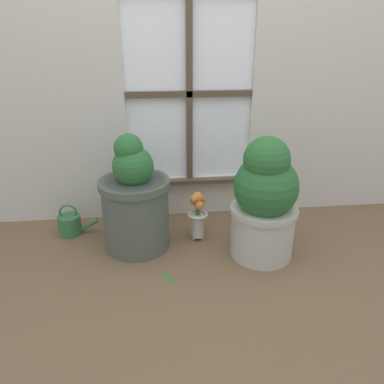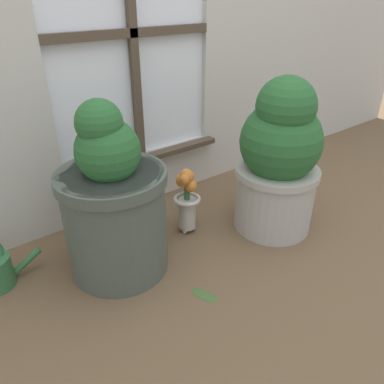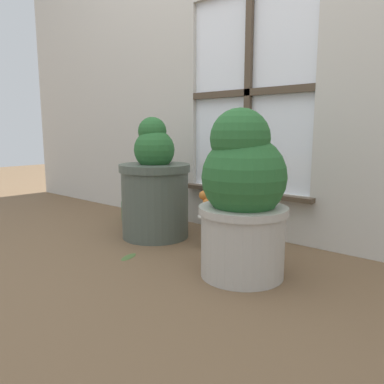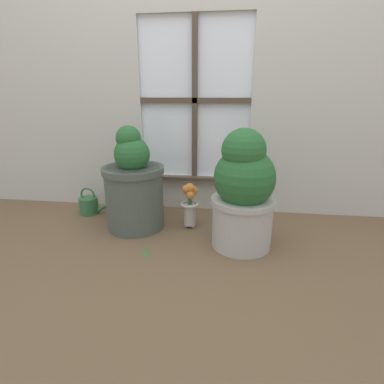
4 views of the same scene
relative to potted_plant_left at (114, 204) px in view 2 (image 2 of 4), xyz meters
The scene contains 5 objects.
ground_plane 0.52m from the potted_plant_left, 41.73° to the right, with size 10.00×10.00×0.00m, color brown.
potted_plant_left is the anchor object (origin of this frame).
potted_plant_right 0.69m from the potted_plant_left, 13.81° to the right, with size 0.35×0.35×0.66m.
flower_vase 0.36m from the potted_plant_left, ahead, with size 0.12×0.12×0.29m.
fallen_leaf 0.44m from the potted_plant_left, 64.29° to the right, with size 0.08×0.12×0.01m.
Camera 2 is at (-0.80, -0.76, 0.94)m, focal length 35.00 mm.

